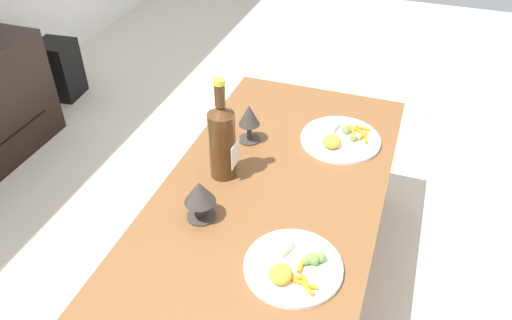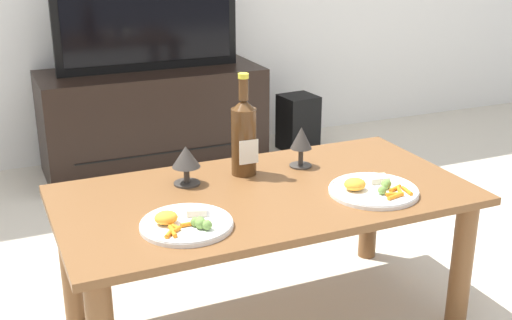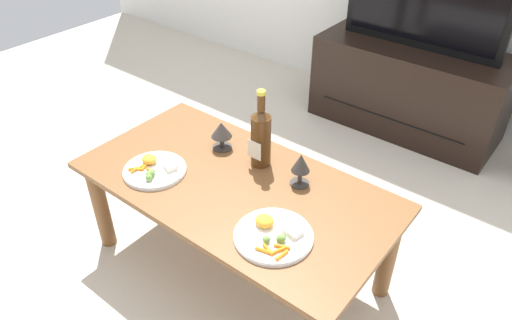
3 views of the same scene
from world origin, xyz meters
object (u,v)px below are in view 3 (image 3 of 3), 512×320
(dinner_plate_left, at_px, (154,169))
(wine_bottle, at_px, (261,136))
(dining_table, at_px, (235,199))
(goblet_left, at_px, (221,131))
(goblet_right, at_px, (301,165))
(tv_stand, at_px, (409,88))
(dinner_plate_right, at_px, (273,235))

(dinner_plate_left, bearing_deg, wine_bottle, 46.01)
(dining_table, height_order, goblet_left, goblet_left)
(dining_table, relative_size, wine_bottle, 3.77)
(goblet_left, relative_size, goblet_right, 0.91)
(dining_table, height_order, dinner_plate_left, dinner_plate_left)
(tv_stand, distance_m, goblet_right, 1.49)
(wine_bottle, bearing_deg, dinner_plate_right, -46.32)
(wine_bottle, relative_size, goblet_left, 2.65)
(dining_table, relative_size, dinner_plate_left, 4.97)
(dinner_plate_left, xyz_separation_m, dinner_plate_right, (0.61, 0.00, -0.00))
(goblet_right, height_order, dinner_plate_right, goblet_right)
(dinner_plate_right, bearing_deg, dinner_plate_left, -179.84)
(goblet_left, xyz_separation_m, dinner_plate_right, (0.51, -0.30, -0.07))
(goblet_left, height_order, dinner_plate_left, goblet_left)
(dining_table, bearing_deg, tv_stand, 87.66)
(tv_stand, bearing_deg, goblet_right, -84.47)
(tv_stand, xyz_separation_m, goblet_right, (0.14, -1.45, 0.30))
(wine_bottle, distance_m, dinner_plate_right, 0.45)
(dining_table, bearing_deg, wine_bottle, 89.75)
(tv_stand, height_order, dinner_plate_right, tv_stand)
(dinner_plate_right, bearing_deg, wine_bottle, 133.68)
(wine_bottle, relative_size, dinner_plate_left, 1.32)
(wine_bottle, bearing_deg, goblet_right, -3.73)
(goblet_left, bearing_deg, dining_table, -37.42)
(dining_table, relative_size, goblet_right, 9.11)
(tv_stand, height_order, goblet_left, goblet_left)
(dinner_plate_left, bearing_deg, goblet_left, 71.59)
(goblet_right, bearing_deg, dinner_plate_right, -72.34)
(dining_table, xyz_separation_m, tv_stand, (0.07, 1.61, -0.12))
(tv_stand, xyz_separation_m, goblet_left, (-0.27, -1.45, 0.29))
(dining_table, height_order, tv_stand, tv_stand)
(dinner_plate_left, height_order, dinner_plate_right, dinner_plate_right)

